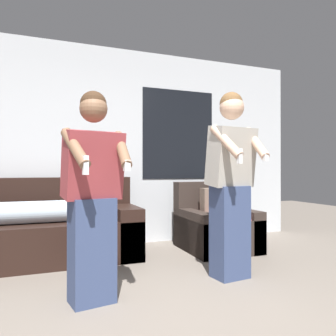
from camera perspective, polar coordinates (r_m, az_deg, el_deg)
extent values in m
cube|color=silver|center=(4.54, -11.40, 3.75)|extent=(5.94, 0.06, 2.70)
cube|color=black|center=(4.83, 1.85, 5.87)|extent=(1.10, 0.01, 1.30)
cube|color=black|center=(4.01, -20.26, -11.85)|extent=(2.03, 0.90, 0.45)
cube|color=black|center=(4.29, -20.31, -4.80)|extent=(2.03, 0.22, 0.48)
cube|color=black|center=(4.11, -7.73, -10.61)|extent=(0.28, 0.90, 0.59)
cylinder|color=silver|center=(3.85, -20.23, -7.14)|extent=(1.10, 0.24, 0.24)
cube|color=#332823|center=(4.34, 8.54, -11.20)|extent=(0.85, 0.90, 0.42)
cube|color=#332823|center=(4.59, 6.36, -5.17)|extent=(0.85, 0.20, 0.44)
cube|color=#332823|center=(4.18, 4.46, -10.93)|extent=(0.18, 0.90, 0.52)
cube|color=#332823|center=(4.51, 12.31, -10.15)|extent=(0.18, 0.90, 0.52)
cube|color=#994C51|center=(4.27, 8.84, -8.47)|extent=(0.72, 0.72, 0.01)
cube|color=#7A6656|center=(4.35, 8.09, -5.85)|extent=(0.36, 0.14, 0.36)
cube|color=#384770|center=(2.69, -13.11, -13.75)|extent=(0.36, 0.29, 0.81)
cube|color=#99383D|center=(2.59, -12.94, 0.57)|extent=(0.48, 0.37, 0.54)
sphere|color=brown|center=(2.62, -12.84, 10.02)|extent=(0.21, 0.21, 0.21)
sphere|color=#3D2819|center=(2.64, -12.87, 10.78)|extent=(0.20, 0.20, 0.20)
cylinder|color=brown|center=(2.40, -15.85, 3.40)|extent=(0.20, 0.36, 0.31)
cube|color=white|center=(2.26, -14.17, 0.49)|extent=(0.04, 0.04, 0.13)
cylinder|color=brown|center=(2.52, -8.00, 3.22)|extent=(0.08, 0.35, 0.31)
cube|color=white|center=(2.37, -7.16, 0.45)|extent=(0.05, 0.04, 0.08)
cube|color=#384770|center=(3.25, 10.71, -10.82)|extent=(0.35, 0.28, 0.88)
cube|color=#ADA89E|center=(3.18, 10.93, 1.97)|extent=(0.46, 0.34, 0.58)
sphere|color=#DBAD8E|center=(3.22, 11.05, 10.28)|extent=(0.23, 0.23, 0.23)
sphere|color=brown|center=(3.24, 10.96, 10.96)|extent=(0.22, 0.22, 0.22)
cylinder|color=#DBAD8E|center=(2.96, 10.09, 4.58)|extent=(0.18, 0.36, 0.33)
cube|color=white|center=(2.85, 12.36, 2.05)|extent=(0.04, 0.04, 0.13)
cylinder|color=#DBAD8E|center=(3.19, 15.08, 4.23)|extent=(0.10, 0.36, 0.33)
cube|color=white|center=(3.05, 16.63, 1.90)|extent=(0.05, 0.04, 0.08)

